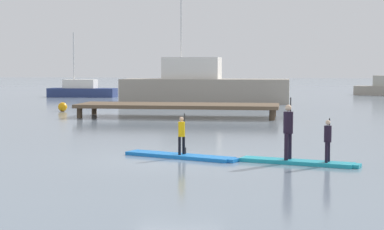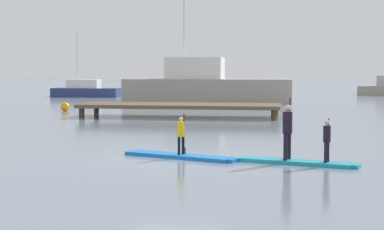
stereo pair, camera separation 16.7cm
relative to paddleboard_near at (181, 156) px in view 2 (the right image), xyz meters
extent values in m
plane|color=gray|center=(-0.05, -0.44, -0.05)|extent=(240.00, 240.00, 0.00)
cube|color=blue|center=(-0.07, 0.03, 0.00)|extent=(3.38, 1.85, 0.10)
cube|color=blue|center=(1.55, -0.62, 0.00)|extent=(0.39, 0.50, 0.09)
cylinder|color=black|center=(0.05, 0.10, 0.31)|extent=(0.08, 0.08, 0.52)
cylinder|color=black|center=(-0.03, -0.11, 0.31)|extent=(0.08, 0.08, 0.52)
cylinder|color=#F2B20C|center=(0.01, 0.00, 0.78)|extent=(0.25, 0.25, 0.43)
sphere|color=tan|center=(0.01, 0.00, 1.08)|extent=(0.12, 0.12, 0.12)
cylinder|color=black|center=(0.07, 0.15, 0.64)|extent=(0.03, 0.03, 1.18)
cube|color=black|center=(0.07, 0.15, 0.14)|extent=(0.08, 0.14, 0.18)
cube|color=#1E9EB2|center=(3.28, -0.70, 0.00)|extent=(3.15, 1.47, 0.10)
cube|color=#1E9EB2|center=(4.82, -1.18, 0.00)|extent=(0.35, 0.45, 0.09)
cylinder|color=black|center=(3.10, -0.48, 0.41)|extent=(0.11, 0.11, 0.72)
cylinder|color=black|center=(3.01, -0.78, 0.41)|extent=(0.11, 0.11, 0.72)
cylinder|color=black|center=(3.05, -0.63, 1.07)|extent=(0.33, 0.33, 0.59)
sphere|color=beige|center=(3.05, -0.63, 1.47)|extent=(0.17, 0.17, 0.17)
cylinder|color=black|center=(3.11, -0.44, 0.90)|extent=(0.03, 0.03, 1.69)
cube|color=black|center=(3.11, -0.44, 0.14)|extent=(0.07, 0.14, 0.18)
cylinder|color=black|center=(4.13, -0.84, 0.32)|extent=(0.08, 0.08, 0.53)
cylinder|color=black|center=(4.06, -1.07, 0.32)|extent=(0.08, 0.08, 0.53)
cylinder|color=black|center=(4.10, -0.96, 0.81)|extent=(0.25, 0.25, 0.44)
sphere|color=beige|center=(4.10, -0.96, 1.11)|extent=(0.13, 0.13, 0.13)
cylinder|color=black|center=(4.15, -0.79, 0.63)|extent=(0.03, 0.03, 1.16)
cube|color=black|center=(4.15, -0.79, 0.14)|extent=(0.07, 0.14, 0.18)
cube|color=#9E9384|center=(-2.85, 28.45, 0.79)|extent=(11.86, 3.83, 1.69)
cube|color=white|center=(-3.83, 28.46, 2.41)|extent=(3.99, 2.78, 1.54)
cylinder|color=silver|center=(-4.63, 28.46, 5.72)|extent=(0.12, 0.12, 5.08)
cube|color=navy|center=(-14.16, 35.28, 0.32)|extent=(5.72, 1.76, 0.74)
cube|color=white|center=(-14.34, 35.28, 1.05)|extent=(2.70, 1.35, 0.73)
cylinder|color=silver|center=(-14.88, 35.29, 3.39)|extent=(0.12, 0.12, 3.93)
cube|color=brown|center=(-2.56, 14.77, 0.55)|extent=(10.26, 3.15, 0.18)
cylinder|color=#473828|center=(-7.39, 13.49, 0.30)|extent=(0.28, 0.28, 0.69)
cylinder|color=#473828|center=(-7.39, 16.04, 0.30)|extent=(0.28, 0.28, 0.69)
cylinder|color=#473828|center=(2.26, 13.49, 0.30)|extent=(0.28, 0.28, 0.69)
cylinder|color=#473828|center=(2.26, 16.04, 0.30)|extent=(0.28, 0.28, 0.69)
sphere|color=orange|center=(-9.91, 18.13, 0.21)|extent=(0.53, 0.53, 0.53)
camera|label=1|loc=(3.08, -18.92, 2.63)|focal=62.53mm
camera|label=2|loc=(3.24, -18.89, 2.63)|focal=62.53mm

